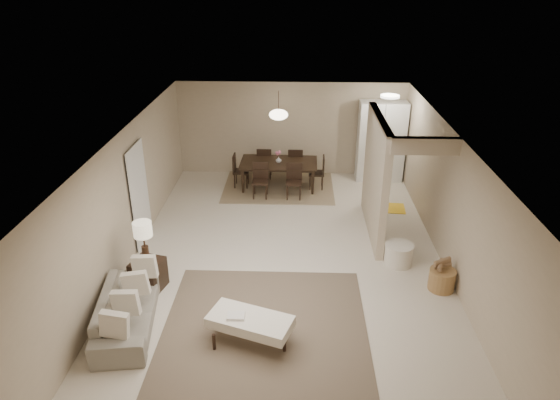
{
  "coord_description": "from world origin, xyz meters",
  "views": [
    {
      "loc": [
        0.18,
        -8.33,
        5.17
      ],
      "look_at": [
        -0.14,
        0.46,
        1.05
      ],
      "focal_mm": 32.0,
      "sensor_mm": 36.0,
      "label": 1
    }
  ],
  "objects_px": {
    "side_table": "(148,275)",
    "wicker_basket": "(442,280)",
    "round_pouf": "(399,254)",
    "pantry_cabinet": "(381,141)",
    "ottoman_bench": "(250,322)",
    "dining_table": "(279,175)",
    "sofa": "(127,310)"
  },
  "relations": [
    {
      "from": "pantry_cabinet",
      "to": "wicker_basket",
      "type": "xyz_separation_m",
      "value": [
        0.4,
        -5.05,
        -0.86
      ]
    },
    {
      "from": "sofa",
      "to": "dining_table",
      "type": "distance_m",
      "value": 5.97
    },
    {
      "from": "pantry_cabinet",
      "to": "ottoman_bench",
      "type": "bearing_deg",
      "value": -113.49
    },
    {
      "from": "pantry_cabinet",
      "to": "sofa",
      "type": "height_order",
      "value": "pantry_cabinet"
    },
    {
      "from": "pantry_cabinet",
      "to": "dining_table",
      "type": "height_order",
      "value": "pantry_cabinet"
    },
    {
      "from": "wicker_basket",
      "to": "round_pouf",
      "type": "bearing_deg",
      "value": 127.49
    },
    {
      "from": "sofa",
      "to": "ottoman_bench",
      "type": "relative_size",
      "value": 1.47
    },
    {
      "from": "sofa",
      "to": "side_table",
      "type": "height_order",
      "value": "sofa"
    },
    {
      "from": "wicker_basket",
      "to": "dining_table",
      "type": "distance_m",
      "value": 5.34
    },
    {
      "from": "pantry_cabinet",
      "to": "side_table",
      "type": "xyz_separation_m",
      "value": [
        -4.75,
        -5.2,
        -0.78
      ]
    },
    {
      "from": "ottoman_bench",
      "to": "side_table",
      "type": "relative_size",
      "value": 2.49
    },
    {
      "from": "sofa",
      "to": "dining_table",
      "type": "xyz_separation_m",
      "value": [
        2.16,
        5.56,
        0.05
      ]
    },
    {
      "from": "pantry_cabinet",
      "to": "dining_table",
      "type": "distance_m",
      "value": 2.81
    },
    {
      "from": "sofa",
      "to": "side_table",
      "type": "relative_size",
      "value": 3.66
    },
    {
      "from": "round_pouf",
      "to": "side_table",
      "type": "bearing_deg",
      "value": -168.12
    },
    {
      "from": "round_pouf",
      "to": "dining_table",
      "type": "height_order",
      "value": "dining_table"
    },
    {
      "from": "ottoman_bench",
      "to": "round_pouf",
      "type": "height_order",
      "value": "ottoman_bench"
    },
    {
      "from": "pantry_cabinet",
      "to": "round_pouf",
      "type": "bearing_deg",
      "value": -92.89
    },
    {
      "from": "sofa",
      "to": "wicker_basket",
      "type": "distance_m",
      "value": 5.33
    },
    {
      "from": "ottoman_bench",
      "to": "side_table",
      "type": "distance_m",
      "value": 2.33
    },
    {
      "from": "ottoman_bench",
      "to": "wicker_basket",
      "type": "xyz_separation_m",
      "value": [
        3.24,
        1.48,
        -0.17
      ]
    },
    {
      "from": "pantry_cabinet",
      "to": "sofa",
      "type": "distance_m",
      "value": 7.9
    },
    {
      "from": "pantry_cabinet",
      "to": "ottoman_bench",
      "type": "xyz_separation_m",
      "value": [
        -2.84,
        -6.53,
        -0.69
      ]
    },
    {
      "from": "round_pouf",
      "to": "wicker_basket",
      "type": "height_order",
      "value": "round_pouf"
    },
    {
      "from": "round_pouf",
      "to": "ottoman_bench",
      "type": "bearing_deg",
      "value": -139.02
    },
    {
      "from": "pantry_cabinet",
      "to": "sofa",
      "type": "relative_size",
      "value": 1.04
    },
    {
      "from": "side_table",
      "to": "wicker_basket",
      "type": "height_order",
      "value": "side_table"
    },
    {
      "from": "sofa",
      "to": "ottoman_bench",
      "type": "bearing_deg",
      "value": -106.92
    },
    {
      "from": "side_table",
      "to": "round_pouf",
      "type": "height_order",
      "value": "side_table"
    },
    {
      "from": "side_table",
      "to": "wicker_basket",
      "type": "relative_size",
      "value": 1.21
    },
    {
      "from": "sofa",
      "to": "round_pouf",
      "type": "relative_size",
      "value": 3.75
    },
    {
      "from": "ottoman_bench",
      "to": "dining_table",
      "type": "bearing_deg",
      "value": 107.76
    }
  ]
}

